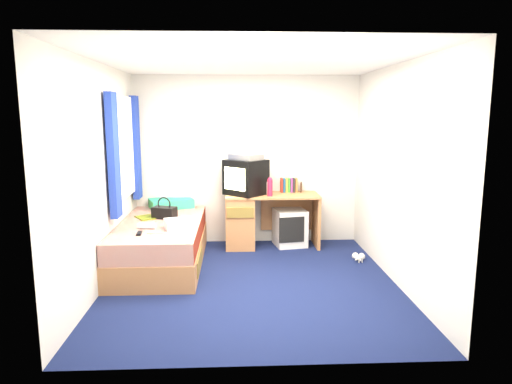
{
  "coord_description": "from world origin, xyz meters",
  "views": [
    {
      "loc": [
        -0.18,
        -4.84,
        1.87
      ],
      "look_at": [
        0.08,
        0.7,
        0.91
      ],
      "focal_mm": 32.0,
      "sensor_mm": 36.0,
      "label": 1
    }
  ],
  "objects_px": {
    "desk": "(252,218)",
    "towel": "(180,224)",
    "storage_cube": "(290,227)",
    "water_bottle": "(147,226)",
    "remote_control": "(139,233)",
    "colour_swatch_fan": "(157,233)",
    "pink_water_bottle": "(270,188)",
    "bed": "(161,243)",
    "picture_frame": "(301,187)",
    "white_heels": "(358,258)",
    "pillow": "(171,203)",
    "aerosol_can": "(266,188)",
    "handbag": "(164,212)",
    "vcr": "(246,157)",
    "crt_tv": "(246,177)",
    "magazine": "(146,217)"
  },
  "relations": [
    {
      "from": "picture_frame",
      "to": "white_heels",
      "type": "relative_size",
      "value": 0.61
    },
    {
      "from": "vcr",
      "to": "picture_frame",
      "type": "height_order",
      "value": "vcr"
    },
    {
      "from": "vcr",
      "to": "pink_water_bottle",
      "type": "height_order",
      "value": "vcr"
    },
    {
      "from": "aerosol_can",
      "to": "white_heels",
      "type": "xyz_separation_m",
      "value": [
        1.14,
        -0.73,
        -0.8
      ]
    },
    {
      "from": "towel",
      "to": "storage_cube",
      "type": "bearing_deg",
      "value": 37.17
    },
    {
      "from": "picture_frame",
      "to": "bed",
      "type": "bearing_deg",
      "value": -144.37
    },
    {
      "from": "water_bottle",
      "to": "white_heels",
      "type": "bearing_deg",
      "value": 6.77
    },
    {
      "from": "bed",
      "to": "water_bottle",
      "type": "relative_size",
      "value": 10.0
    },
    {
      "from": "pink_water_bottle",
      "to": "white_heels",
      "type": "relative_size",
      "value": 1.0
    },
    {
      "from": "storage_cube",
      "to": "handbag",
      "type": "relative_size",
      "value": 1.58
    },
    {
      "from": "storage_cube",
      "to": "water_bottle",
      "type": "distance_m",
      "value": 2.13
    },
    {
      "from": "bed",
      "to": "pillow",
      "type": "distance_m",
      "value": 0.94
    },
    {
      "from": "picture_frame",
      "to": "remote_control",
      "type": "relative_size",
      "value": 0.88
    },
    {
      "from": "magazine",
      "to": "white_heels",
      "type": "bearing_deg",
      "value": -5.28
    },
    {
      "from": "pillow",
      "to": "crt_tv",
      "type": "xyz_separation_m",
      "value": [
        1.06,
        -0.14,
        0.39
      ]
    },
    {
      "from": "aerosol_can",
      "to": "colour_swatch_fan",
      "type": "bearing_deg",
      "value": -135.81
    },
    {
      "from": "bed",
      "to": "handbag",
      "type": "bearing_deg",
      "value": 85.46
    },
    {
      "from": "bed",
      "to": "colour_swatch_fan",
      "type": "height_order",
      "value": "colour_swatch_fan"
    },
    {
      "from": "handbag",
      "to": "white_heels",
      "type": "distance_m",
      "value": 2.55
    },
    {
      "from": "handbag",
      "to": "colour_swatch_fan",
      "type": "relative_size",
      "value": 1.5
    },
    {
      "from": "crt_tv",
      "to": "magazine",
      "type": "relative_size",
      "value": 2.37
    },
    {
      "from": "picture_frame",
      "to": "water_bottle",
      "type": "height_order",
      "value": "picture_frame"
    },
    {
      "from": "desk",
      "to": "towel",
      "type": "bearing_deg",
      "value": -129.99
    },
    {
      "from": "crt_tv",
      "to": "colour_swatch_fan",
      "type": "height_order",
      "value": "crt_tv"
    },
    {
      "from": "towel",
      "to": "remote_control",
      "type": "distance_m",
      "value": 0.48
    },
    {
      "from": "handbag",
      "to": "remote_control",
      "type": "relative_size",
      "value": 2.07
    },
    {
      "from": "vcr",
      "to": "water_bottle",
      "type": "height_order",
      "value": "vcr"
    },
    {
      "from": "picture_frame",
      "to": "colour_swatch_fan",
      "type": "relative_size",
      "value": 0.64
    },
    {
      "from": "pink_water_bottle",
      "to": "white_heels",
      "type": "distance_m",
      "value": 1.49
    },
    {
      "from": "storage_cube",
      "to": "magazine",
      "type": "distance_m",
      "value": 2.01
    },
    {
      "from": "pillow",
      "to": "picture_frame",
      "type": "xyz_separation_m",
      "value": [
        1.86,
        0.02,
        0.22
      ]
    },
    {
      "from": "bed",
      "to": "vcr",
      "type": "bearing_deg",
      "value": 34.55
    },
    {
      "from": "bed",
      "to": "remote_control",
      "type": "bearing_deg",
      "value": -104.7
    },
    {
      "from": "bed",
      "to": "vcr",
      "type": "distance_m",
      "value": 1.65
    },
    {
      "from": "remote_control",
      "to": "pink_water_bottle",
      "type": "bearing_deg",
      "value": 32.18
    },
    {
      "from": "remote_control",
      "to": "colour_swatch_fan",
      "type": "bearing_deg",
      "value": -1.09
    },
    {
      "from": "picture_frame",
      "to": "white_heels",
      "type": "xyz_separation_m",
      "value": [
        0.62,
        -0.91,
        -0.78
      ]
    },
    {
      "from": "bed",
      "to": "towel",
      "type": "height_order",
      "value": "towel"
    },
    {
      "from": "aerosol_can",
      "to": "remote_control",
      "type": "bearing_deg",
      "value": -139.57
    },
    {
      "from": "storage_cube",
      "to": "picture_frame",
      "type": "xyz_separation_m",
      "value": [
        0.17,
        0.14,
        0.56
      ]
    },
    {
      "from": "bed",
      "to": "aerosol_can",
      "type": "height_order",
      "value": "aerosol_can"
    },
    {
      "from": "remote_control",
      "to": "aerosol_can",
      "type": "bearing_deg",
      "value": 36.14
    },
    {
      "from": "desk",
      "to": "white_heels",
      "type": "distance_m",
      "value": 1.57
    },
    {
      "from": "pink_water_bottle",
      "to": "water_bottle",
      "type": "xyz_separation_m",
      "value": [
        -1.51,
        -0.91,
        -0.29
      ]
    },
    {
      "from": "picture_frame",
      "to": "white_heels",
      "type": "distance_m",
      "value": 1.35
    },
    {
      "from": "pillow",
      "to": "white_heels",
      "type": "bearing_deg",
      "value": -19.84
    },
    {
      "from": "towel",
      "to": "desk",
      "type": "bearing_deg",
      "value": 50.01
    },
    {
      "from": "remote_control",
      "to": "storage_cube",
      "type": "bearing_deg",
      "value": 31.12
    },
    {
      "from": "storage_cube",
      "to": "white_heels",
      "type": "relative_size",
      "value": 2.27
    },
    {
      "from": "remote_control",
      "to": "pillow",
      "type": "bearing_deg",
      "value": 79.31
    }
  ]
}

